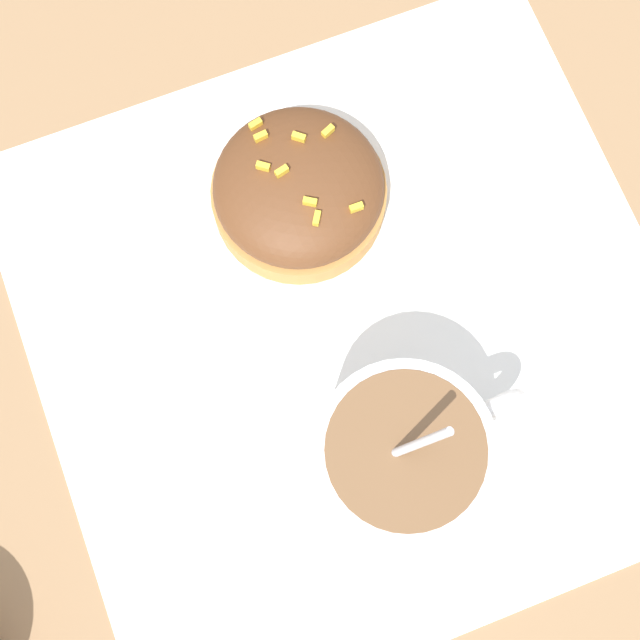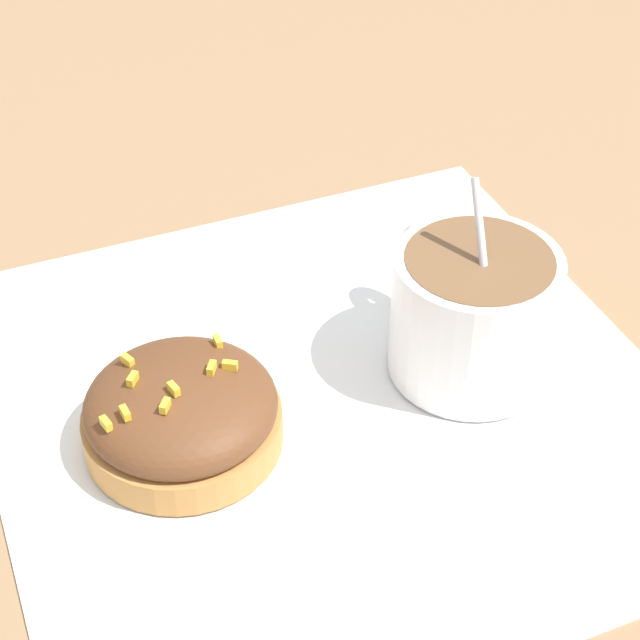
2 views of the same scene
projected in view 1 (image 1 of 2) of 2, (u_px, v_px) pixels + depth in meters
name	position (u px, v px, depth m)	size (l,w,h in m)	color
ground_plane	(353.00, 327.00, 0.48)	(3.00, 3.00, 0.00)	#93704C
paper_napkin	(353.00, 326.00, 0.47)	(0.34, 0.34, 0.00)	white
coffee_cup	(403.00, 455.00, 0.42)	(0.08, 0.11, 0.11)	white
frosted_pastry	(299.00, 190.00, 0.47)	(0.09, 0.09, 0.04)	#C18442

